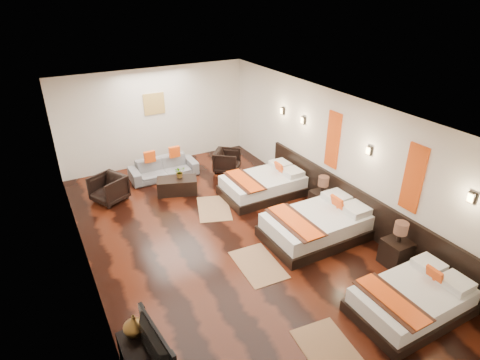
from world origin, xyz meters
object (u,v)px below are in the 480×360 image
tv (150,348)px  armchair_left (109,189)px  figurine (134,325)px  bed_far (264,185)px  armchair_right (227,161)px  bed_mid (317,225)px  coffee_table (177,186)px  nightstand_a (396,250)px  sofa (164,168)px  bed_near (412,300)px  nightstand_b (322,199)px  table_plant (180,172)px

tv → armchair_left: tv is taller
figurine → armchair_left: bearing=82.3°
bed_far → armchair_right: (-0.19, 1.68, 0.05)m
bed_mid → coffee_table: size_ratio=2.21×
armchair_right → nightstand_a: bearing=-129.4°
sofa → coffee_table: (-0.00, -1.05, -0.07)m
bed_near → nightstand_b: 3.33m
nightstand_b → coffee_table: nightstand_b is taller
nightstand_b → armchair_left: bearing=145.8°
nightstand_b → figurine: (-4.95, -2.04, 0.39)m
sofa → armchair_left: bearing=-158.1°
bed_near → nightstand_a: bearing=53.6°
bed_near → tv: 4.23m
coffee_table → nightstand_b: bearing=-43.1°
armchair_left → nightstand_a: bearing=12.6°
armchair_left → armchair_right: 3.35m
bed_near → armchair_left: (-3.53, 6.15, 0.08)m
nightstand_a → tv: size_ratio=0.91×
armchair_left → armchair_right: armchair_left is taller
bed_near → coffee_table: 6.05m
armchair_right → coffee_table: 1.81m
bed_far → bed_mid: bearing=-89.9°
bed_near → armchair_left: size_ratio=2.61×
bed_mid → table_plant: (-1.80, 3.33, 0.26)m
figurine → bed_near: bearing=-16.0°
coffee_table → table_plant: 0.37m
tv → armchair_right: (3.96, 5.68, -0.53)m
sofa → table_plant: (0.11, -1.00, 0.28)m
nightstand_b → armchair_right: (-0.94, 3.05, -0.00)m
nightstand_b → sofa: nightstand_b is taller
figurine → table_plant: figurine is taller
tv → armchair_right: tv is taller
bed_mid → table_plant: size_ratio=7.39×
bed_mid → table_plant: bed_mid is taller
tv → figurine: 0.61m
nightstand_a → sofa: bearing=114.7°
bed_far → table_plant: 2.17m
bed_mid → tv: bearing=-156.0°
bed_near → figurine: 4.39m
bed_far → coffee_table: 2.22m
bed_near → bed_mid: 2.46m
bed_near → bed_mid: (0.00, 2.46, 0.04)m
bed_near → nightstand_b: (0.75, 3.25, 0.07)m
sofa → bed_mid: bearing=-65.7°
bed_far → armchair_right: size_ratio=2.96×
armchair_left → armchair_right: bearing=65.2°
nightstand_a → sofa: 6.35m
tv → armchair_left: size_ratio=1.38×
nightstand_a → table_plant: (-2.55, 4.77, 0.22)m
sofa → armchair_right: bearing=-15.6°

